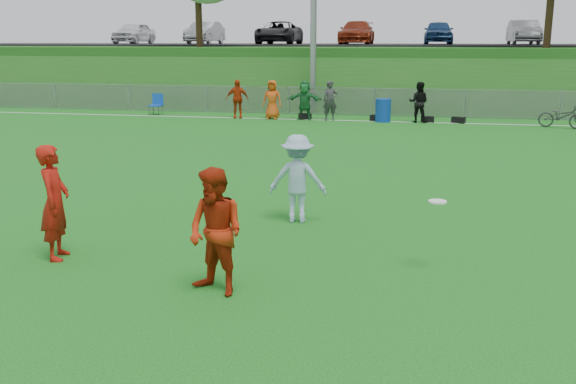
% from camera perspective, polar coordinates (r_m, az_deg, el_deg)
% --- Properties ---
extents(ground, '(120.00, 120.00, 0.00)m').
position_cam_1_polar(ground, '(10.34, 0.52, -6.02)').
color(ground, '#125612').
rests_on(ground, ground).
extents(sideline_far, '(60.00, 0.10, 0.01)m').
position_cam_1_polar(sideline_far, '(27.85, 7.43, 6.26)').
color(sideline_far, white).
rests_on(sideline_far, ground).
extents(fence, '(58.00, 0.06, 1.30)m').
position_cam_1_polar(fence, '(29.76, 7.74, 7.96)').
color(fence, gray).
rests_on(fence, ground).
extents(berm, '(120.00, 18.00, 3.00)m').
position_cam_1_polar(berm, '(40.66, 8.78, 10.58)').
color(berm, '#1D5718').
rests_on(berm, ground).
extents(parking_lot, '(120.00, 12.00, 0.10)m').
position_cam_1_polar(parking_lot, '(42.62, 8.98, 12.79)').
color(parking_lot, black).
rests_on(parking_lot, berm).
extents(car_row, '(32.04, 5.18, 1.44)m').
position_cam_1_polar(car_row, '(41.68, 7.31, 13.89)').
color(car_row, white).
rests_on(car_row, parking_lot).
extents(spectator_row, '(8.88, 0.76, 1.69)m').
position_cam_1_polar(spectator_row, '(28.03, 2.30, 8.15)').
color(spectator_row, '#BB300D').
rests_on(spectator_row, ground).
extents(gear_bags, '(7.14, 0.50, 0.26)m').
position_cam_1_polar(gear_bags, '(27.89, 9.13, 6.48)').
color(gear_bags, black).
rests_on(gear_bags, ground).
extents(player_red_left, '(0.60, 0.76, 1.85)m').
position_cam_1_polar(player_red_left, '(10.80, -20.03, -0.87)').
color(player_red_left, '#A9140B').
rests_on(player_red_left, ground).
extents(player_red_center, '(1.06, 0.97, 1.77)m').
position_cam_1_polar(player_red_center, '(8.80, -6.42, -3.55)').
color(player_red_center, '#AD250C').
rests_on(player_red_center, ground).
extents(player_blue, '(1.14, 0.71, 1.69)m').
position_cam_1_polar(player_blue, '(12.23, 0.85, 1.19)').
color(player_blue, '#96B5D0').
rests_on(player_blue, ground).
extents(frisbee, '(0.27, 0.27, 0.03)m').
position_cam_1_polar(frisbee, '(9.78, 13.15, -0.83)').
color(frisbee, silver).
rests_on(frisbee, ground).
extents(recycling_bin, '(0.83, 0.83, 0.97)m').
position_cam_1_polar(recycling_bin, '(27.70, 8.45, 7.20)').
color(recycling_bin, '#0E379E').
rests_on(recycling_bin, ground).
extents(camp_chair, '(0.55, 0.56, 0.96)m').
position_cam_1_polar(camp_chair, '(30.63, -11.63, 7.28)').
color(camp_chair, '#1045B7').
rests_on(camp_chair, ground).
extents(bicycle, '(1.87, 1.28, 0.93)m').
position_cam_1_polar(bicycle, '(27.64, 23.15, 6.21)').
color(bicycle, '#28292A').
rests_on(bicycle, ground).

